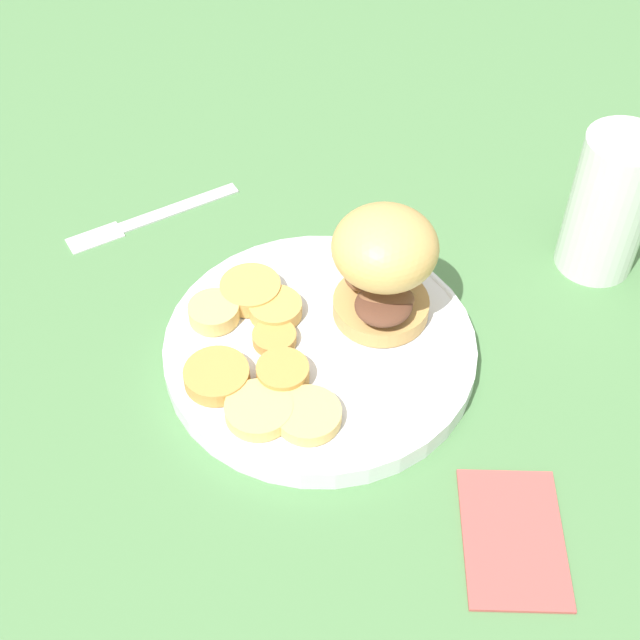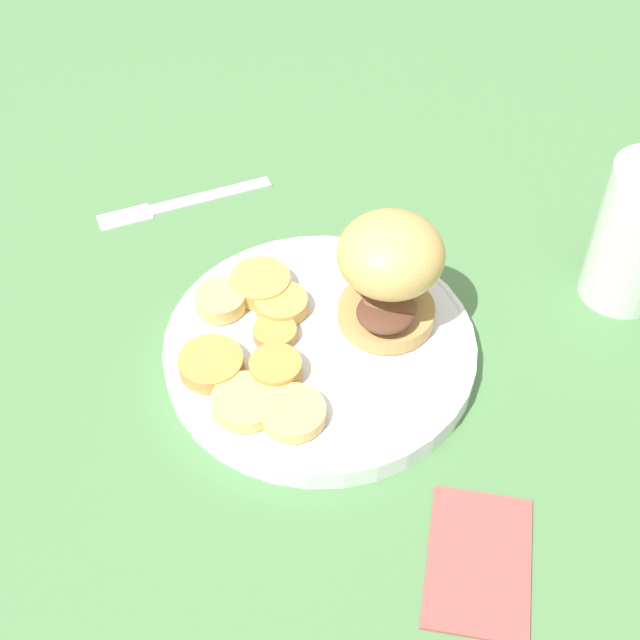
% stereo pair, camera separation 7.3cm
% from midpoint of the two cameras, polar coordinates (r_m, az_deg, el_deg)
% --- Properties ---
extents(ground_plane, '(4.00, 4.00, 0.00)m').
position_cam_midpoint_polar(ground_plane, '(0.76, -2.73, -2.52)').
color(ground_plane, '#4C7A47').
extents(dinner_plate, '(0.26, 0.26, 0.02)m').
position_cam_midpoint_polar(dinner_plate, '(0.75, -2.76, -1.93)').
color(dinner_plate, white).
rests_on(dinner_plate, ground_plane).
extents(sandwich, '(0.11, 0.09, 0.11)m').
position_cam_midpoint_polar(sandwich, '(0.73, 1.22, 3.37)').
color(sandwich, tan).
rests_on(sandwich, dinner_plate).
extents(potato_round_0, '(0.05, 0.05, 0.02)m').
position_cam_midpoint_polar(potato_round_0, '(0.78, -7.13, 1.77)').
color(potato_round_0, tan).
rests_on(potato_round_0, dinner_plate).
extents(potato_round_1, '(0.04, 0.04, 0.01)m').
position_cam_midpoint_polar(potato_round_1, '(0.74, -5.74, -1.28)').
color(potato_round_1, '#BC8942').
rests_on(potato_round_1, dinner_plate).
extents(potato_round_2, '(0.05, 0.05, 0.01)m').
position_cam_midpoint_polar(potato_round_2, '(0.76, -5.59, 0.58)').
color(potato_round_2, tan).
rests_on(potato_round_2, dinner_plate).
extents(potato_round_3, '(0.04, 0.04, 0.02)m').
position_cam_midpoint_polar(potato_round_3, '(0.77, -9.52, 0.36)').
color(potato_round_3, '#DBB766').
rests_on(potato_round_3, dinner_plate).
extents(potato_round_4, '(0.05, 0.05, 0.01)m').
position_cam_midpoint_polar(potato_round_4, '(0.72, -9.51, -3.72)').
color(potato_round_4, '#BC8942').
rests_on(potato_round_4, dinner_plate).
extents(potato_round_5, '(0.05, 0.05, 0.01)m').
position_cam_midpoint_polar(potato_round_5, '(0.69, -4.07, -6.26)').
color(potato_round_5, '#DBB766').
rests_on(potato_round_5, dinner_plate).
extents(potato_round_6, '(0.05, 0.05, 0.01)m').
position_cam_midpoint_polar(potato_round_6, '(0.70, -6.94, -5.91)').
color(potato_round_6, '#DBB766').
rests_on(potato_round_6, dinner_plate).
extents(potato_round_7, '(0.04, 0.04, 0.02)m').
position_cam_midpoint_polar(potato_round_7, '(0.72, -5.31, -3.59)').
color(potato_round_7, '#BC8942').
rests_on(potato_round_7, dinner_plate).
extents(fork, '(0.12, 0.16, 0.00)m').
position_cam_midpoint_polar(fork, '(0.91, -13.00, 6.34)').
color(fork, silver).
rests_on(fork, ground_plane).
extents(drinking_glass, '(0.07, 0.07, 0.14)m').
position_cam_midpoint_polar(drinking_glass, '(0.83, 15.67, 7.00)').
color(drinking_glass, silver).
rests_on(drinking_glass, ground_plane).
extents(napkin, '(0.12, 0.08, 0.01)m').
position_cam_midpoint_polar(napkin, '(0.67, 9.18, -13.72)').
color(napkin, '#B24C47').
rests_on(napkin, ground_plane).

